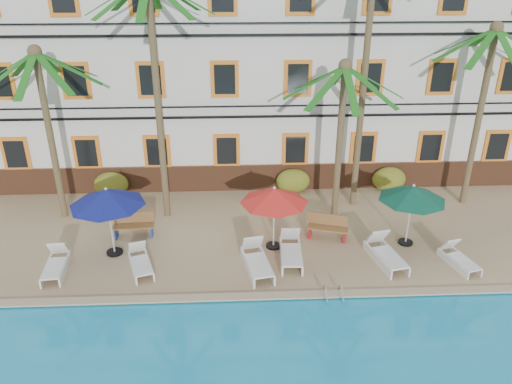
{
  "coord_description": "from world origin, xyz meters",
  "views": [
    {
      "loc": [
        -1.15,
        -13.43,
        9.8
      ],
      "look_at": [
        -0.4,
        3.0,
        2.0
      ],
      "focal_mm": 35.0,
      "sensor_mm": 36.0,
      "label": 1
    }
  ],
  "objects_px": {
    "palm_b": "(155,71)",
    "lounger_d": "(291,251)",
    "palm_c": "(341,117)",
    "umbrella_red": "(274,196)",
    "palm_d": "(366,55)",
    "bench_right": "(328,226)",
    "palm_a": "(45,110)",
    "umbrella_green": "(413,193)",
    "bench_left": "(134,224)",
    "lounger_e": "(386,254)",
    "lounger_c": "(257,261)",
    "pool_ladder": "(333,297)",
    "lounger_b": "(140,262)",
    "lounger_a": "(56,264)",
    "umbrella_blue": "(107,198)",
    "palm_e": "(484,91)",
    "lounger_f": "(459,258)"
  },
  "relations": [
    {
      "from": "palm_b",
      "to": "lounger_d",
      "type": "xyz_separation_m",
      "value": [
        4.66,
        -3.48,
        -5.5
      ]
    },
    {
      "from": "palm_c",
      "to": "umbrella_red",
      "type": "distance_m",
      "value": 4.07
    },
    {
      "from": "palm_d",
      "to": "umbrella_red",
      "type": "xyz_separation_m",
      "value": [
        -3.64,
        -3.33,
        -4.16
      ]
    },
    {
      "from": "palm_b",
      "to": "bench_right",
      "type": "height_order",
      "value": "palm_b"
    },
    {
      "from": "palm_d",
      "to": "palm_a",
      "type": "bearing_deg",
      "value": -177.4
    },
    {
      "from": "palm_d",
      "to": "bench_right",
      "type": "distance_m",
      "value": 6.56
    },
    {
      "from": "palm_b",
      "to": "bench_right",
      "type": "distance_m",
      "value": 8.44
    },
    {
      "from": "umbrella_red",
      "to": "umbrella_green",
      "type": "distance_m",
      "value": 4.87
    },
    {
      "from": "lounger_d",
      "to": "bench_left",
      "type": "distance_m",
      "value": 6.02
    },
    {
      "from": "lounger_d",
      "to": "palm_a",
      "type": "bearing_deg",
      "value": 157.77
    },
    {
      "from": "umbrella_green",
      "to": "lounger_e",
      "type": "bearing_deg",
      "value": -133.68
    },
    {
      "from": "bench_right",
      "to": "palm_b",
      "type": "bearing_deg",
      "value": 161.43
    },
    {
      "from": "umbrella_green",
      "to": "lounger_e",
      "type": "distance_m",
      "value": 2.34
    },
    {
      "from": "lounger_c",
      "to": "umbrella_green",
      "type": "bearing_deg",
      "value": 14.17
    },
    {
      "from": "lounger_c",
      "to": "pool_ladder",
      "type": "bearing_deg",
      "value": -35.7
    },
    {
      "from": "palm_a",
      "to": "lounger_b",
      "type": "relative_size",
      "value": 3.66
    },
    {
      "from": "palm_a",
      "to": "bench_right",
      "type": "xyz_separation_m",
      "value": [
        10.36,
        -2.21,
        -3.96
      ]
    },
    {
      "from": "palm_b",
      "to": "bench_left",
      "type": "distance_m",
      "value": 5.67
    },
    {
      "from": "palm_b",
      "to": "lounger_a",
      "type": "xyz_separation_m",
      "value": [
        -3.23,
        -3.89,
        -5.53
      ]
    },
    {
      "from": "lounger_a",
      "to": "lounger_b",
      "type": "bearing_deg",
      "value": 0.8
    },
    {
      "from": "palm_a",
      "to": "umbrella_green",
      "type": "bearing_deg",
      "value": -11.9
    },
    {
      "from": "palm_b",
      "to": "umbrella_blue",
      "type": "height_order",
      "value": "palm_b"
    },
    {
      "from": "palm_a",
      "to": "bench_left",
      "type": "bearing_deg",
      "value": -28.94
    },
    {
      "from": "palm_c",
      "to": "umbrella_blue",
      "type": "bearing_deg",
      "value": -163.48
    },
    {
      "from": "palm_a",
      "to": "bench_right",
      "type": "bearing_deg",
      "value": -12.05
    },
    {
      "from": "umbrella_green",
      "to": "bench_left",
      "type": "xyz_separation_m",
      "value": [
        -10.04,
        1.05,
        -1.56
      ]
    },
    {
      "from": "palm_d",
      "to": "lounger_d",
      "type": "relative_size",
      "value": 4.76
    },
    {
      "from": "pool_ladder",
      "to": "palm_e",
      "type": "bearing_deg",
      "value": 42.91
    },
    {
      "from": "pool_ladder",
      "to": "lounger_b",
      "type": "bearing_deg",
      "value": 163.53
    },
    {
      "from": "palm_d",
      "to": "pool_ladder",
      "type": "xyz_separation_m",
      "value": [
        -2.02,
        -6.35,
        -6.21
      ]
    },
    {
      "from": "palm_c",
      "to": "lounger_b",
      "type": "distance_m",
      "value": 8.9
    },
    {
      "from": "palm_c",
      "to": "bench_left",
      "type": "distance_m",
      "value": 8.72
    },
    {
      "from": "palm_c",
      "to": "bench_left",
      "type": "bearing_deg",
      "value": -171.17
    },
    {
      "from": "palm_e",
      "to": "umbrella_blue",
      "type": "bearing_deg",
      "value": -166.23
    },
    {
      "from": "palm_d",
      "to": "palm_e",
      "type": "xyz_separation_m",
      "value": [
        4.74,
        -0.07,
        -1.41
      ]
    },
    {
      "from": "umbrella_red",
      "to": "palm_a",
      "type": "bearing_deg",
      "value": 161.4
    },
    {
      "from": "palm_d",
      "to": "palm_c",
      "type": "bearing_deg",
      "value": -133.44
    },
    {
      "from": "bench_left",
      "to": "bench_right",
      "type": "height_order",
      "value": "same"
    },
    {
      "from": "lounger_a",
      "to": "lounger_f",
      "type": "bearing_deg",
      "value": -0.92
    },
    {
      "from": "lounger_e",
      "to": "bench_left",
      "type": "xyz_separation_m",
      "value": [
        -8.94,
        2.2,
        0.16
      ]
    },
    {
      "from": "lounger_b",
      "to": "bench_right",
      "type": "distance_m",
      "value": 6.88
    },
    {
      "from": "bench_left",
      "to": "lounger_f",
      "type": "bearing_deg",
      "value": -12.49
    },
    {
      "from": "umbrella_red",
      "to": "pool_ladder",
      "type": "xyz_separation_m",
      "value": [
        1.62,
        -3.03,
        -2.05
      ]
    },
    {
      "from": "lounger_b",
      "to": "lounger_f",
      "type": "height_order",
      "value": "lounger_b"
    },
    {
      "from": "palm_c",
      "to": "umbrella_green",
      "type": "bearing_deg",
      "value": -45.67
    },
    {
      "from": "bench_right",
      "to": "lounger_d",
      "type": "bearing_deg",
      "value": -137.75
    },
    {
      "from": "umbrella_red",
      "to": "lounger_e",
      "type": "bearing_deg",
      "value": -16.66
    },
    {
      "from": "bench_left",
      "to": "pool_ladder",
      "type": "height_order",
      "value": "bench_left"
    },
    {
      "from": "palm_b",
      "to": "palm_c",
      "type": "height_order",
      "value": "palm_b"
    },
    {
      "from": "bench_right",
      "to": "pool_ladder",
      "type": "xyz_separation_m",
      "value": [
        -0.46,
        -3.6,
        -0.47
      ]
    }
  ]
}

